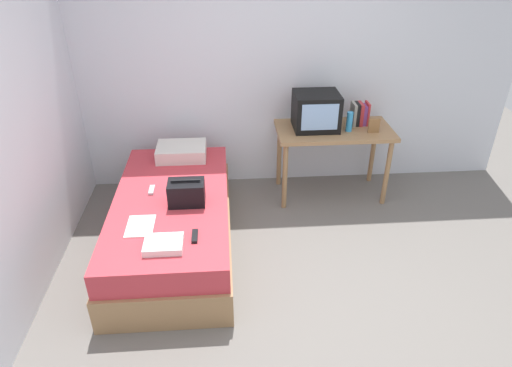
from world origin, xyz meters
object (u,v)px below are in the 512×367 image
at_px(tv, 316,111).
at_px(water_bottle, 349,122).
at_px(bed, 173,222).
at_px(remote_dark, 195,236).
at_px(pillow, 182,151).
at_px(folded_towel, 164,244).
at_px(handbag, 186,193).
at_px(remote_silver, 152,190).
at_px(magazine, 140,226).
at_px(desk, 334,137).
at_px(picture_frame, 374,126).
at_px(book_row, 359,114).

bearing_deg(tv, water_bottle, -17.44).
height_order(bed, remote_dark, remote_dark).
height_order(pillow, folded_towel, pillow).
bearing_deg(bed, handbag, -33.20).
bearing_deg(handbag, remote_silver, 146.20).
bearing_deg(folded_towel, tv, 47.80).
relative_size(bed, folded_towel, 7.14).
xyz_separation_m(magazine, remote_silver, (0.02, 0.53, 0.01)).
height_order(desk, remote_dark, desk).
xyz_separation_m(tv, picture_frame, (0.55, -0.15, -0.11)).
distance_m(tv, magazine, 2.06).
distance_m(tv, water_bottle, 0.34).
height_order(desk, water_bottle, water_bottle).
distance_m(book_row, folded_towel, 2.45).
bearing_deg(pillow, bed, -93.53).
height_order(bed, picture_frame, picture_frame).
height_order(book_row, folded_towel, book_row).
distance_m(tv, remote_silver, 1.77).
height_order(bed, handbag, handbag).
distance_m(desk, picture_frame, 0.41).
bearing_deg(handbag, picture_frame, 23.41).
bearing_deg(water_bottle, remote_silver, -161.92).
bearing_deg(desk, remote_silver, -158.78).
bearing_deg(bed, picture_frame, 19.27).
height_order(tv, magazine, tv).
bearing_deg(book_row, picture_frame, -67.79).
bearing_deg(handbag, pillow, 96.81).
bearing_deg(book_row, tv, -172.20).
xyz_separation_m(book_row, magazine, (-2.05, -1.31, -0.35)).
bearing_deg(bed, desk, 26.81).
xyz_separation_m(water_bottle, book_row, (0.14, 0.16, 0.01)).
bearing_deg(pillow, water_bottle, -0.88).
bearing_deg(desk, water_bottle, -28.04).
bearing_deg(desk, magazine, -145.77).
height_order(book_row, remote_dark, book_row).
xyz_separation_m(picture_frame, handbag, (-1.79, -0.78, -0.21)).
xyz_separation_m(tv, handbag, (-1.24, -0.93, -0.32)).
distance_m(picture_frame, remote_dark, 2.15).
bearing_deg(bed, remote_dark, -68.21).
bearing_deg(pillow, picture_frame, -2.41).
bearing_deg(desk, remote_dark, -134.39).
bearing_deg(picture_frame, book_row, 112.21).
distance_m(tv, picture_frame, 0.58).
height_order(bed, remote_silver, remote_silver).
xyz_separation_m(pillow, handbag, (0.10, -0.86, 0.04)).
bearing_deg(remote_silver, picture_frame, 14.85).
relative_size(bed, magazine, 6.90).
relative_size(desk, pillow, 2.40).
height_order(water_bottle, picture_frame, water_bottle).
bearing_deg(water_bottle, remote_dark, -138.36).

